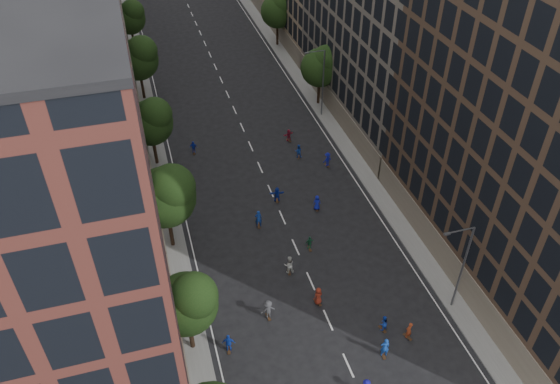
{
  "coord_description": "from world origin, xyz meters",
  "views": [
    {
      "loc": [
        -11.86,
        -13.02,
        36.55
      ],
      "look_at": [
        0.22,
        28.62,
        2.0
      ],
      "focal_mm": 35.0,
      "sensor_mm": 36.0,
      "label": 1
    }
  ],
  "objects_px": {
    "streetlamp_near": "(461,264)",
    "streetlamp_far": "(321,80)",
    "skater_1": "(385,348)",
    "skater_2": "(383,324)"
  },
  "relations": [
    {
      "from": "streetlamp_far",
      "to": "skater_1",
      "type": "relative_size",
      "value": 4.66
    },
    {
      "from": "streetlamp_far",
      "to": "skater_1",
      "type": "distance_m",
      "value": 36.9
    },
    {
      "from": "streetlamp_near",
      "to": "skater_2",
      "type": "xyz_separation_m",
      "value": [
        -6.45,
        -0.64,
        -4.4
      ]
    },
    {
      "from": "skater_1",
      "to": "streetlamp_near",
      "type": "bearing_deg",
      "value": -147.83
    },
    {
      "from": "streetlamp_far",
      "to": "skater_2",
      "type": "distance_m",
      "value": 34.53
    },
    {
      "from": "streetlamp_far",
      "to": "skater_2",
      "type": "xyz_separation_m",
      "value": [
        -6.45,
        -33.64,
        -4.4
      ]
    },
    {
      "from": "streetlamp_near",
      "to": "skater_1",
      "type": "bearing_deg",
      "value": -158.51
    },
    {
      "from": "streetlamp_near",
      "to": "skater_2",
      "type": "bearing_deg",
      "value": -174.35
    },
    {
      "from": "streetlamp_near",
      "to": "streetlamp_far",
      "type": "distance_m",
      "value": 33.0
    },
    {
      "from": "streetlamp_near",
      "to": "skater_1",
      "type": "xyz_separation_m",
      "value": [
        -7.39,
        -2.91,
        -4.2
      ]
    }
  ]
}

